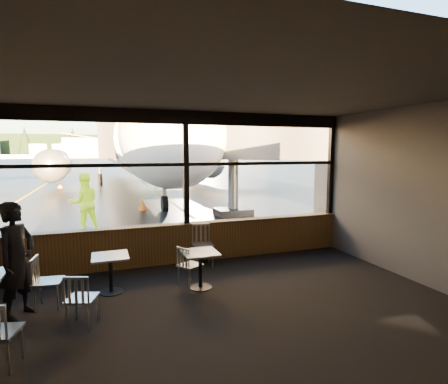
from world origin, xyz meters
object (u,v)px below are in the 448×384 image
jet_bridge (241,160)px  chair_mid_s (82,299)px  chair_near_w (190,266)px  cone_wing (60,185)px  passenger (17,260)px  cone_nose (143,205)px  chair_near_n (203,245)px  chair_mid_w (48,282)px  airliner (131,109)px  ground_crew (84,203)px  cafe_table_mid (111,274)px  cafe_table_near (200,270)px

jet_bridge → chair_mid_s: (-5.78, -7.97, -1.83)m
chair_near_w → cone_wing: size_ratio=1.69×
passenger → cone_nose: 10.06m
chair_near_n → chair_mid_w: 3.25m
airliner → ground_crew: airliner is taller
chair_mid_w → passenger: size_ratio=0.48×
cone_nose → cone_wing: (-4.46, 11.47, -0.00)m
chair_near_n → jet_bridge: bearing=-115.1°
chair_mid_w → cone_nose: (2.59, 9.41, -0.20)m
chair_mid_w → cone_nose: bearing=171.9°
jet_bridge → passenger: bearing=-132.7°
chair_near_w → chair_mid_w: chair_mid_w is taller
chair_mid_w → cafe_table_mid: bearing=114.9°
airliner → chair_near_w: 22.09m
chair_near_w → cone_nose: size_ratio=1.66×
cone_nose → jet_bridge: bearing=-31.3°
chair_mid_w → cone_wing: bearing=-167.6°
chair_mid_w → cone_nose: chair_mid_w is taller
passenger → cafe_table_mid: bearing=-40.6°
jet_bridge → chair_near_w: size_ratio=12.83×
ground_crew → jet_bridge: bearing=179.0°
cone_wing → cafe_table_near: bearing=-77.9°
passenger → cafe_table_near: bearing=-57.2°
jet_bridge → cafe_table_near: (-3.74, -7.15, -1.89)m
chair_mid_w → cone_wing: size_ratio=1.87×
chair_mid_w → cone_nose: size_ratio=1.84×
airliner → chair_near_w: (-0.82, -21.40, -5.40)m
chair_mid_s → ground_crew: 6.49m
cone_nose → airliner: bearing=86.8°
chair_near_w → jet_bridge: bearing=122.1°
jet_bridge → cafe_table_mid: 8.87m
airliner → chair_near_n: (-0.25, -20.33, -5.33)m
chair_mid_w → ground_crew: bearing=-176.3°
chair_near_n → chair_mid_s: (-2.46, -2.07, -0.05)m
cone_nose → cafe_table_near: bearing=-89.9°
cafe_table_near → ground_crew: ground_crew is taller
airliner → jet_bridge: 15.18m
passenger → ground_crew: 5.85m
jet_bridge → cafe_table_near: 8.29m
cafe_table_near → chair_near_w: (-0.16, 0.18, 0.05)m
chair_near_n → chair_mid_s: chair_near_n is taller
chair_near_n → passenger: 3.71m
chair_near_n → chair_mid_s: size_ratio=1.13×
cafe_table_near → passenger: 3.05m
cafe_table_mid → cone_nose: (1.60, 9.09, -0.11)m
cone_wing → chair_near_w: bearing=-78.2°
passenger → chair_near_w: bearing=-53.5°
cafe_table_near → chair_mid_s: size_ratio=0.85×
cafe_table_near → cafe_table_mid: cafe_table_near is taller
cafe_table_near → chair_mid_s: (-2.05, -0.82, 0.06)m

